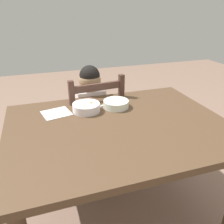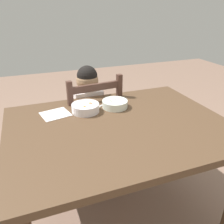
{
  "view_description": "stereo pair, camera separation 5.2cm",
  "coord_description": "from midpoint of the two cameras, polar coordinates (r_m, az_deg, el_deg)",
  "views": [
    {
      "loc": [
        -0.41,
        -1.13,
        1.38
      ],
      "look_at": [
        -0.02,
        0.07,
        0.78
      ],
      "focal_mm": 37.19,
      "sensor_mm": 36.0,
      "label": 1
    },
    {
      "loc": [
        -0.46,
        -1.11,
        1.38
      ],
      "look_at": [
        -0.02,
        0.07,
        0.78
      ],
      "focal_mm": 37.19,
      "sensor_mm": 36.0,
      "label": 2
    }
  ],
  "objects": [
    {
      "name": "bowl_of_carrots",
      "position": [
        1.52,
        -7.52,
        1.07
      ],
      "size": [
        0.18,
        0.18,
        0.06
      ],
      "color": "white",
      "rests_on": "dining_table"
    },
    {
      "name": "child_figure",
      "position": [
        1.85,
        -6.37,
        1.25
      ],
      "size": [
        0.32,
        0.31,
        0.95
      ],
      "color": "white",
      "rests_on": "ground"
    },
    {
      "name": "spoon",
      "position": [
        1.54,
        -5.35,
        0.6
      ],
      "size": [
        0.12,
        0.1,
        0.01
      ],
      "color": "silver",
      "rests_on": "dining_table"
    },
    {
      "name": "bowl_of_peas",
      "position": [
        1.57,
        -0.23,
        2.06
      ],
      "size": [
        0.17,
        0.17,
        0.05
      ],
      "color": "white",
      "rests_on": "dining_table"
    },
    {
      "name": "paper_napkin",
      "position": [
        1.53,
        -14.69,
        -0.52
      ],
      "size": [
        0.2,
        0.19,
        0.0
      ],
      "primitive_type": "cube",
      "rotation": [
        0.0,
        0.0,
        0.22
      ],
      "color": "white",
      "rests_on": "dining_table"
    },
    {
      "name": "ground_plane",
      "position": [
        1.83,
        0.59,
        -23.65
      ],
      "size": [
        8.0,
        8.0,
        0.0
      ],
      "primitive_type": "plane",
      "color": "#896B59"
    },
    {
      "name": "dining_table",
      "position": [
        1.41,
        0.71,
        -6.48
      ],
      "size": [
        1.29,
        0.97,
        0.73
      ],
      "color": "brown",
      "rests_on": "ground"
    },
    {
      "name": "dining_chair",
      "position": [
        1.94,
        -6.03,
        -3.66
      ],
      "size": [
        0.46,
        0.46,
        0.9
      ],
      "color": "#4A2F26",
      "rests_on": "ground"
    }
  ]
}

